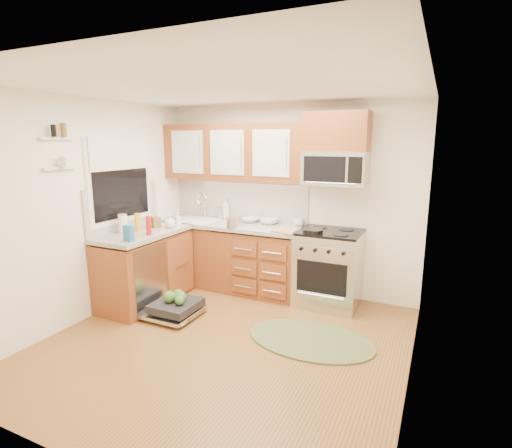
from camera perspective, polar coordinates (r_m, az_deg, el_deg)
The scene contains 38 objects.
floor at distance 4.26m, azimuth -4.47°, elevation -16.61°, with size 3.50×3.50×0.00m, color brown.
ceiling at distance 3.78m, azimuth -5.11°, elevation 18.95°, with size 3.50×3.50×0.00m, color white.
wall_back at distance 5.40m, azimuth 4.52°, elevation 3.48°, with size 3.50×0.04×2.50m, color white.
wall_front at distance 2.52m, azimuth -25.09°, elevation -7.22°, with size 3.50×0.04×2.50m, color white.
wall_left at distance 4.93m, azimuth -22.71°, elevation 1.82°, with size 0.04×3.50×2.50m, color white.
wall_right at distance 3.34m, azimuth 22.26°, elevation -2.50°, with size 0.04×3.50×2.50m, color white.
base_cabinet_back at distance 5.61m, azimuth -3.69°, elevation -4.84°, with size 2.05×0.60×0.85m, color brown.
base_cabinet_left at distance 5.28m, azimuth -15.57°, elevation -6.31°, with size 0.60×1.25×0.85m, color brown.
countertop_back at distance 5.48m, azimuth -3.80°, elevation -0.10°, with size 2.07×0.64×0.05m, color #A29C94.
countertop_left at distance 5.15m, azimuth -15.77°, elevation -1.29°, with size 0.64×1.27×0.05m, color #A29C94.
backsplash_back at distance 5.68m, azimuth -2.41°, elevation 3.51°, with size 2.05×0.02×0.57m, color #B0AD9E.
backsplash_left at distance 5.29m, azimuth -18.38°, elevation 2.30°, with size 0.02×1.25×0.57m, color #B0AD9E.
upper_cabinets at distance 5.49m, azimuth -3.25°, elevation 10.18°, with size 2.05×0.35×0.75m, color brown, non-canonical shape.
cabinet_over_mw at distance 4.97m, azimuth 11.49°, elevation 12.81°, with size 0.76×0.35×0.47m, color brown.
range at distance 5.07m, azimuth 10.33°, elevation -6.21°, with size 0.76×0.64×0.95m, color silver, non-canonical shape.
microwave at distance 4.96m, azimuth 11.21°, elevation 7.79°, with size 0.76×0.38×0.40m, color silver, non-canonical shape.
sink at distance 5.75m, azimuth -8.47°, elevation -0.66°, with size 0.62×0.50×0.26m, color white, non-canonical shape.
dishwasher at distance 4.88m, azimuth -11.72°, elevation -11.72°, with size 0.70×0.60×0.20m, color silver, non-canonical shape.
window at distance 5.23m, azimuth -18.81°, elevation 5.94°, with size 0.03×1.05×1.05m, color white, non-canonical shape.
window_blind at distance 5.19m, azimuth -18.85°, elevation 9.55°, with size 0.02×0.96×0.40m, color white.
shelf_upper at distance 4.62m, azimuth -26.49°, elevation 10.88°, with size 0.04×0.40×0.03m, color white.
shelf_lower at distance 4.63m, azimuth -26.15°, elevation 7.18°, with size 0.04×0.40×0.03m, color white.
rug at distance 4.33m, azimuth 7.80°, elevation -16.05°, with size 1.32×0.86×0.02m, color #525F36, non-canonical shape.
skillet at distance 4.81m, azimuth 8.15°, elevation -0.99°, with size 0.24×0.24×0.04m, color black.
stock_pot at distance 5.18m, azimuth -3.16°, elevation 0.25°, with size 0.22×0.22×0.13m, color silver.
cutting_board at distance 4.90m, azimuth 4.24°, elevation -1.09°, with size 0.31×0.20×0.02m, color tan.
canister at distance 5.76m, azimuth -4.98°, elevation 1.61°, with size 0.11×0.11×0.18m, color silver.
paper_towel_roll at distance 5.10m, azimuth -18.48°, elevation 0.03°, with size 0.11×0.11×0.23m, color white.
mustard_bottle at distance 5.17m, azimuth -16.56°, elevation 0.25°, with size 0.07×0.07×0.22m, color orange.
red_bottle at distance 4.91m, azimuth -15.10°, elevation -0.23°, with size 0.06×0.06×0.23m, color red.
wooden_box at distance 5.34m, azimuth -14.21°, elevation 0.27°, with size 0.14×0.10×0.14m, color brown.
blue_carton at distance 4.67m, azimuth -17.74°, elevation -1.29°, with size 0.11×0.07×0.18m, color #2363A3.
bowl_a at distance 5.50m, azimuth -0.91°, elevation 0.57°, with size 0.25×0.25×0.06m, color #999999.
bowl_b at distance 5.39m, azimuth 1.84°, elevation 0.40°, with size 0.25×0.25×0.08m, color #999999.
cup at distance 5.28m, azimuth 6.12°, elevation 0.29°, with size 0.14×0.14×0.11m, color #999999.
soap_bottle_a at distance 5.75m, azimuth -4.34°, elevation 2.26°, with size 0.12×0.12×0.31m, color #999999.
soap_bottle_b at distance 5.44m, azimuth -11.14°, elevation 0.79°, with size 0.08×0.08×0.17m, color #999999.
soap_bottle_c at distance 5.25m, azimuth -12.19°, elevation 0.40°, with size 0.14×0.14×0.18m, color #999999.
Camera 1 is at (1.88, -3.25, 2.02)m, focal length 28.00 mm.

